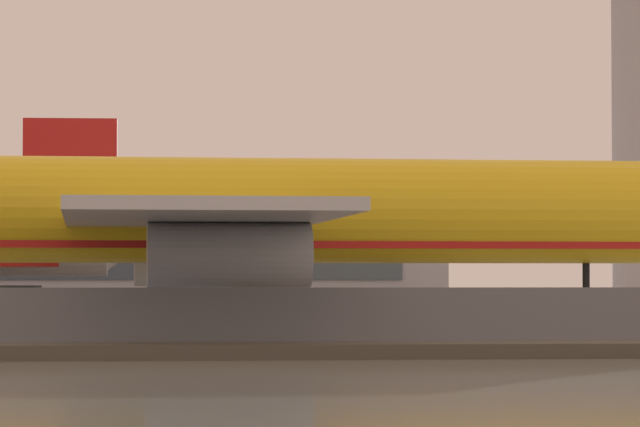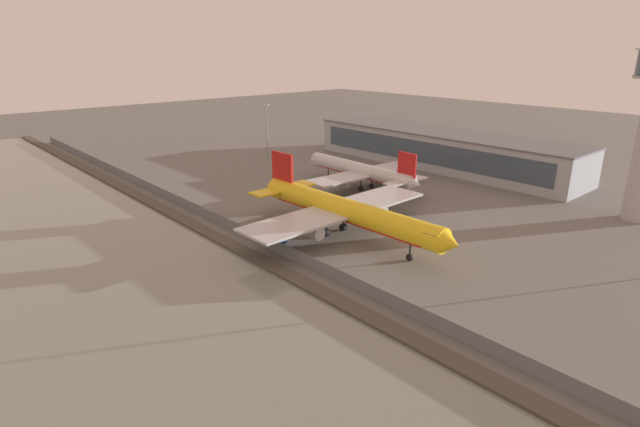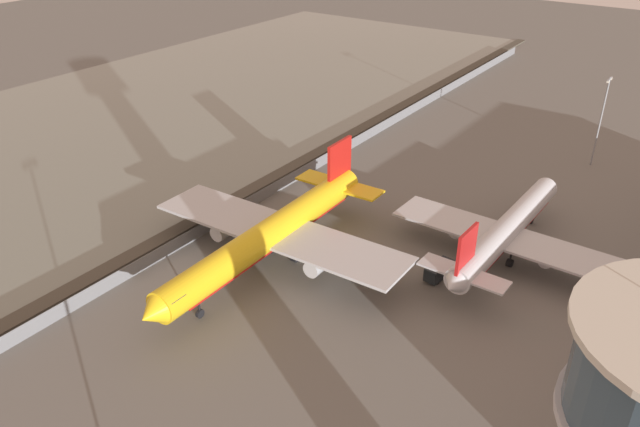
% 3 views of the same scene
% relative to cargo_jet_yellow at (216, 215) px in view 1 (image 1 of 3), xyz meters
% --- Properties ---
extents(cargo_jet_yellow, '(50.56, 43.37, 14.22)m').
position_rel_cargo_jet_yellow_xyz_m(cargo_jet_yellow, '(0.00, 0.00, 0.00)').
color(cargo_jet_yellow, yellow).
rests_on(cargo_jet_yellow, ground).
extents(baggage_tug, '(2.73, 3.57, 1.80)m').
position_rel_cargo_jet_yellow_xyz_m(baggage_tug, '(-5.62, -12.14, -4.62)').
color(baggage_tug, '#19519E').
rests_on(baggage_tug, ground).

